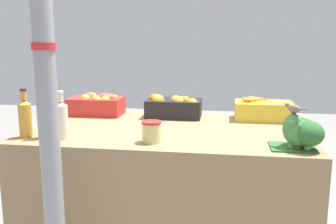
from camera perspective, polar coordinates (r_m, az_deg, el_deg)
market_table at (r=2.41m, az=-0.00°, el=-12.28°), size 1.65×0.96×0.85m
support_pole at (r=1.67m, az=-18.31°, el=7.74°), size 0.10×0.10×2.60m
apple_crate at (r=2.72m, az=-10.73°, el=1.19°), size 0.37×0.22×0.15m
orange_crate at (r=2.58m, az=0.88°, el=0.84°), size 0.37×0.22×0.16m
carrot_crate at (r=2.58m, az=14.27°, el=0.27°), size 0.37×0.22×0.15m
broccoli_pile at (r=1.94m, az=19.60°, el=-2.91°), size 0.25×0.21×0.18m
juice_bottle_amber at (r=2.19m, az=-20.95°, el=-0.75°), size 0.07×0.07×0.27m
juice_bottle_golden at (r=2.14m, az=-18.46°, el=-0.95°), size 0.07×0.07×0.27m
juice_bottle_cloudy at (r=2.09m, az=-15.97°, el=-1.02°), size 0.07×0.07×0.26m
pickle_jar at (r=1.96m, az=-2.54°, el=-3.01°), size 0.10×0.10×0.11m
sparrow_bird at (r=1.92m, az=18.56°, el=0.59°), size 0.10×0.11×0.05m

